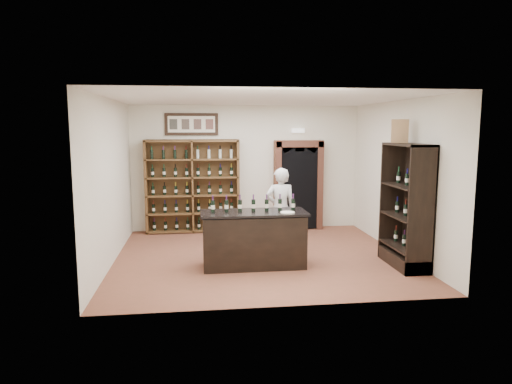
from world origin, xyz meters
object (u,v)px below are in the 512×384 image
Objects in this scene: shopkeeper at (280,209)px; wine_crate at (400,131)px; counter_bottle_0 at (213,206)px; side_cabinet at (407,225)px; tasting_counter at (254,239)px; wine_shelf at (193,186)px.

shopkeeper is 3.95× the size of wine_crate.
wine_crate is at bearing -0.56° from counter_bottle_0.
shopkeeper is (-2.04, 1.41, 0.08)m from side_cabinet.
tasting_counter is 0.85× the size of side_cabinet.
counter_bottle_0 is 1.77m from shopkeeper.
side_cabinet is 1.31× the size of shopkeeper.
wine_crate is (3.76, -2.91, 1.31)m from wine_shelf.
tasting_counter is at bearing 60.88° from shopkeeper.
wine_shelf is 1.31× the size of shopkeeper.
counter_bottle_0 is at bearing -82.48° from wine_shelf.
tasting_counter is at bearing -69.44° from wine_shelf.
side_cabinet is (3.82, -3.23, -0.35)m from wine_shelf.
wine_crate is (3.38, -0.03, 1.30)m from counter_bottle_0.
wine_shelf is 1.00× the size of side_cabinet.
counter_bottle_0 is 3.48m from side_cabinet.
wine_crate reaches higher than counter_bottle_0.
wine_shelf and side_cabinet have the same top height.
shopkeeper is at bearing 172.83° from wine_crate.
side_cabinet reaches higher than counter_bottle_0.
wine_shelf is at bearing -43.27° from shopkeeper.
side_cabinet is at bearing 147.88° from shopkeeper.
tasting_counter is 3.28m from wine_crate.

